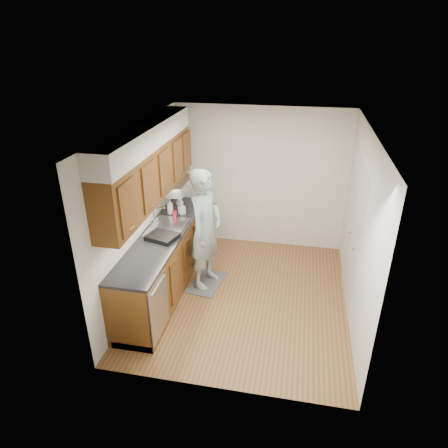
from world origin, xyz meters
name	(u,v)px	position (x,y,z in m)	size (l,w,h in m)	color
floor	(243,296)	(0.00, 0.00, 0.00)	(3.50, 3.50, 0.00)	brown
ceiling	(247,129)	(0.00, 0.00, 2.50)	(3.50, 3.50, 0.00)	white
wall_left	(141,212)	(-1.50, 0.00, 1.25)	(0.02, 3.50, 2.50)	silver
wall_right	(359,230)	(1.50, 0.00, 1.25)	(0.02, 3.50, 2.50)	silver
wall_back	(260,179)	(0.00, 1.75, 1.25)	(3.00, 0.02, 2.50)	silver
counter	(165,260)	(-1.20, 0.00, 0.49)	(0.64, 2.80, 1.30)	brown
upper_cabinets	(150,165)	(-1.33, 0.05, 1.95)	(0.47, 2.80, 1.21)	brown
closet_door	(354,235)	(1.49, 0.30, 1.02)	(0.02, 1.22, 2.05)	white
floor_mat	(207,282)	(-0.62, 0.23, 0.01)	(0.44, 0.75, 0.01)	slate
person	(205,222)	(-0.62, 0.23, 1.07)	(0.74, 0.49, 2.10)	#8FA8AE
soap_bottle_a	(170,206)	(-1.30, 0.68, 1.07)	(0.10, 0.10, 0.26)	silver
soap_bottle_b	(182,208)	(-1.12, 0.71, 1.04)	(0.09, 0.09, 0.20)	silver
soap_bottle_c	(180,202)	(-1.25, 0.99, 1.02)	(0.13, 0.13, 0.17)	silver
soda_can	(175,215)	(-1.18, 0.51, 1.01)	(0.07, 0.07, 0.13)	#AE1D31
dish_rack	(162,237)	(-1.15, -0.16, 0.97)	(0.40, 0.34, 0.06)	black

